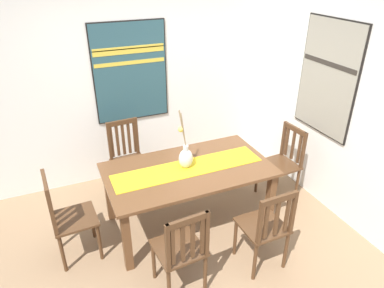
{
  "coord_description": "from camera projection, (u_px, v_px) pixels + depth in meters",
  "views": [
    {
      "loc": [
        -1.14,
        -2.54,
        2.76
      ],
      "look_at": [
        0.18,
        0.53,
        0.99
      ],
      "focal_mm": 32.78,
      "sensor_mm": 36.0,
      "label": 1
    }
  ],
  "objects": [
    {
      "name": "chair_0",
      "position": [
        67.0,
        216.0,
        3.45
      ],
      "size": [
        0.44,
        0.44,
        0.99
      ],
      "color": "#4C301C",
      "rests_on": "ground_plane"
    },
    {
      "name": "table_runner",
      "position": [
        188.0,
        168.0,
        3.82
      ],
      "size": [
        1.66,
        0.36,
        0.01
      ],
      "primitive_type": "cube",
      "color": "gold",
      "rests_on": "dining_table"
    },
    {
      "name": "wall_back",
      "position": [
        140.0,
        79.0,
        4.63
      ],
      "size": [
        6.4,
        0.12,
        2.7
      ],
      "primitive_type": "cube",
      "color": "silver",
      "rests_on": "ground_plane"
    },
    {
      "name": "chair_3",
      "position": [
        128.0,
        158.0,
        4.46
      ],
      "size": [
        0.45,
        0.45,
        0.99
      ],
      "color": "#4C301C",
      "rests_on": "ground_plane"
    },
    {
      "name": "chair_2",
      "position": [
        181.0,
        249.0,
        3.08
      ],
      "size": [
        0.45,
        0.45,
        0.94
      ],
      "color": "#4C301C",
      "rests_on": "ground_plane"
    },
    {
      "name": "painting_on_side_wall",
      "position": [
        328.0,
        78.0,
        3.96
      ],
      "size": [
        0.05,
        0.86,
        1.3
      ],
      "color": "black"
    },
    {
      "name": "chair_1",
      "position": [
        266.0,
        227.0,
        3.35
      ],
      "size": [
        0.43,
        0.43,
        0.94
      ],
      "color": "#4C301C",
      "rests_on": "ground_plane"
    },
    {
      "name": "dining_table",
      "position": [
        188.0,
        176.0,
        3.87
      ],
      "size": [
        1.8,
        1.01,
        0.73
      ],
      "color": "brown",
      "rests_on": "ground_plane"
    },
    {
      "name": "centerpiece_vase",
      "position": [
        186.0,
        156.0,
        3.77
      ],
      "size": [
        0.16,
        0.21,
        0.7
      ],
      "color": "silver",
      "rests_on": "dining_table"
    },
    {
      "name": "wall_side",
      "position": [
        355.0,
        106.0,
        3.77
      ],
      "size": [
        0.12,
        6.4,
        2.7
      ],
      "primitive_type": "cube",
      "color": "silver",
      "rests_on": "ground_plane"
    },
    {
      "name": "painting_on_back_wall",
      "position": [
        130.0,
        72.0,
        4.47
      ],
      "size": [
        0.96,
        0.05,
        1.27
      ],
      "color": "black"
    },
    {
      "name": "ground_plane",
      "position": [
        196.0,
        251.0,
        3.75
      ],
      "size": [
        6.4,
        6.4,
        0.03
      ],
      "primitive_type": "cube",
      "color": "#8E7051"
    },
    {
      "name": "chair_4",
      "position": [
        283.0,
        162.0,
        4.41
      ],
      "size": [
        0.45,
        0.45,
        0.95
      ],
      "color": "#4C301C",
      "rests_on": "ground_plane"
    }
  ]
}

